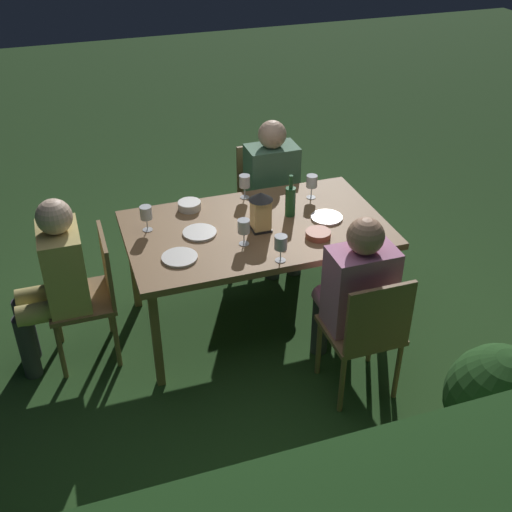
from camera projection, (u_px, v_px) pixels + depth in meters
name	position (u px, v px, depth m)	size (l,w,h in m)	color
ground_plane	(256.00, 318.00, 4.53)	(16.00, 16.00, 0.00)	#26471E
dining_table	(256.00, 234.00, 4.14)	(1.67, 0.99, 0.75)	olive
chair_side_left_a	(266.00, 195.00, 5.07)	(0.42, 0.40, 0.87)	brown
person_in_green	(274.00, 188.00, 4.83)	(0.38, 0.47, 1.15)	#4C7A5B
chair_head_far	(91.00, 292.00, 3.97)	(0.40, 0.42, 0.87)	brown
person_in_mustard	(55.00, 277.00, 3.84)	(0.48, 0.38, 1.15)	tan
chair_side_right_a	(367.00, 331.00, 3.66)	(0.42, 0.40, 0.87)	brown
person_in_pink	(354.00, 290.00, 3.73)	(0.38, 0.47, 1.15)	#C675A3
lantern_centerpiece	(261.00, 209.00, 4.01)	(0.15, 0.15, 0.27)	black
green_bottle_on_table	(290.00, 201.00, 4.18)	(0.07, 0.07, 0.29)	#1E5B2D
wine_glass_a	(281.00, 244.00, 3.72)	(0.08, 0.08, 0.17)	silver
wine_glass_b	(244.00, 227.00, 3.87)	(0.08, 0.08, 0.17)	silver
wine_glass_c	(312.00, 182.00, 4.39)	(0.08, 0.08, 0.17)	silver
wine_glass_d	(146.00, 214.00, 4.02)	(0.08, 0.08, 0.17)	silver
wine_glass_e	(245.00, 182.00, 4.39)	(0.08, 0.08, 0.17)	silver
plate_a	(180.00, 257.00, 3.80)	(0.22, 0.22, 0.01)	silver
plate_b	(327.00, 217.00, 4.20)	(0.21, 0.21, 0.01)	white
plate_c	(200.00, 233.00, 4.04)	(0.22, 0.22, 0.01)	silver
bowl_olives	(189.00, 205.00, 4.30)	(0.15, 0.15, 0.05)	silver
bowl_bread	(318.00, 234.00, 4.00)	(0.16, 0.16, 0.04)	#9E5138
potted_plant_corner	(498.00, 407.00, 3.18)	(0.55, 0.55, 0.80)	brown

